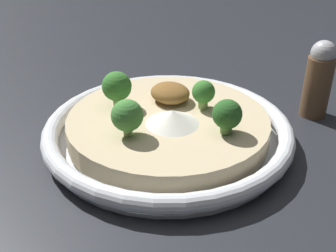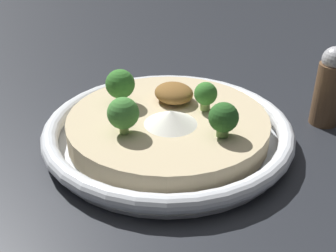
{
  "view_description": "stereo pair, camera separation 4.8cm",
  "coord_description": "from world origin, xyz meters",
  "px_view_note": "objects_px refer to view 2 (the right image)",
  "views": [
    {
      "loc": [
        0.32,
        -0.27,
        0.26
      ],
      "look_at": [
        0.0,
        0.0,
        0.02
      ],
      "focal_mm": 45.0,
      "sensor_mm": 36.0,
      "label": 1
    },
    {
      "loc": [
        0.35,
        -0.23,
        0.26
      ],
      "look_at": [
        0.0,
        0.0,
        0.02
      ],
      "focal_mm": 45.0,
      "sensor_mm": 36.0,
      "label": 2
    }
  ],
  "objects_px": {
    "broccoli_left": "(120,85)",
    "broccoli_back": "(206,95)",
    "pepper_shaker": "(330,86)",
    "risotto_bowl": "(168,129)",
    "broccoli_right": "(223,118)",
    "broccoli_front": "(123,114)"
  },
  "relations": [
    {
      "from": "broccoli_right",
      "to": "broccoli_front",
      "type": "height_order",
      "value": "broccoli_front"
    },
    {
      "from": "broccoli_back",
      "to": "pepper_shaker",
      "type": "relative_size",
      "value": 0.34
    },
    {
      "from": "risotto_bowl",
      "to": "broccoli_left",
      "type": "relative_size",
      "value": 6.64
    },
    {
      "from": "broccoli_left",
      "to": "pepper_shaker",
      "type": "relative_size",
      "value": 0.43
    },
    {
      "from": "risotto_bowl",
      "to": "broccoli_front",
      "type": "xyz_separation_m",
      "value": [
        0.01,
        -0.06,
        0.04
      ]
    },
    {
      "from": "broccoli_right",
      "to": "broccoli_left",
      "type": "xyz_separation_m",
      "value": [
        -0.12,
        -0.05,
        0.0
      ]
    },
    {
      "from": "broccoli_left",
      "to": "broccoli_back",
      "type": "relative_size",
      "value": 1.26
    },
    {
      "from": "broccoli_back",
      "to": "pepper_shaker",
      "type": "height_order",
      "value": "pepper_shaker"
    },
    {
      "from": "broccoli_back",
      "to": "broccoli_front",
      "type": "xyz_separation_m",
      "value": [
        -0.0,
        -0.1,
        0.0
      ]
    },
    {
      "from": "risotto_bowl",
      "to": "broccoli_right",
      "type": "xyz_separation_m",
      "value": [
        0.07,
        0.02,
        0.04
      ]
    },
    {
      "from": "broccoli_left",
      "to": "broccoli_front",
      "type": "bearing_deg",
      "value": -25.3
    },
    {
      "from": "broccoli_front",
      "to": "pepper_shaker",
      "type": "xyz_separation_m",
      "value": [
        0.06,
        0.25,
        -0.01
      ]
    },
    {
      "from": "broccoli_left",
      "to": "broccoli_back",
      "type": "distance_m",
      "value": 0.1
    },
    {
      "from": "broccoli_right",
      "to": "broccoli_left",
      "type": "distance_m",
      "value": 0.13
    },
    {
      "from": "risotto_bowl",
      "to": "broccoli_right",
      "type": "bearing_deg",
      "value": 19.3
    },
    {
      "from": "broccoli_right",
      "to": "pepper_shaker",
      "type": "height_order",
      "value": "pepper_shaker"
    },
    {
      "from": "risotto_bowl",
      "to": "broccoli_front",
      "type": "distance_m",
      "value": 0.07
    },
    {
      "from": "broccoli_left",
      "to": "pepper_shaker",
      "type": "xyz_separation_m",
      "value": [
        0.13,
        0.22,
        -0.01
      ]
    },
    {
      "from": "risotto_bowl",
      "to": "pepper_shaker",
      "type": "relative_size",
      "value": 2.86
    },
    {
      "from": "broccoli_left",
      "to": "broccoli_back",
      "type": "height_order",
      "value": "broccoli_left"
    },
    {
      "from": "broccoli_back",
      "to": "pepper_shaker",
      "type": "bearing_deg",
      "value": 67.64
    },
    {
      "from": "broccoli_front",
      "to": "broccoli_left",
      "type": "bearing_deg",
      "value": 154.7
    }
  ]
}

